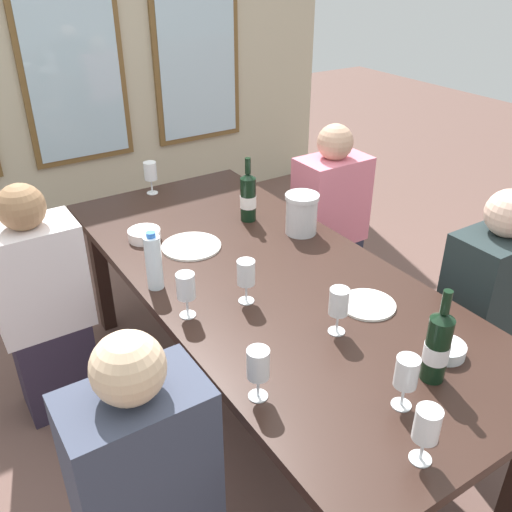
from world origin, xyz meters
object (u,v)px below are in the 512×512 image
water_bottle (154,262)px  wine_glass_3 (186,287)px  metal_pitcher (302,214)px  tasting_bowl_0 (445,350)px  dining_table (265,288)px  seated_person_1 (329,227)px  tasting_bowl_1 (144,235)px  wine_glass_2 (427,427)px  seated_person_0 (44,310)px  wine_glass_4 (150,172)px  wine_glass_1 (339,304)px  white_plate_1 (368,305)px  wine_glass_5 (246,274)px  wine_glass_6 (258,365)px  wine_bottle_0 (248,197)px  white_plate_0 (191,246)px  wine_glass_0 (406,375)px  seated_person_2 (147,500)px  wine_bottle_1 (437,346)px  seated_person_3 (484,318)px

water_bottle → wine_glass_3: size_ratio=1.38×
metal_pitcher → tasting_bowl_0: 0.97m
dining_table → seated_person_1: seated_person_1 is taller
tasting_bowl_0 → water_bottle: bearing=125.1°
metal_pitcher → tasting_bowl_1: size_ratio=1.29×
wine_glass_2 → seated_person_0: size_ratio=0.16×
tasting_bowl_1 → wine_glass_3: wine_glass_3 is taller
wine_glass_4 → seated_person_1: size_ratio=0.16×
wine_glass_4 → seated_person_1: 1.02m
tasting_bowl_1 → wine_glass_1: 1.05m
white_plate_1 → wine_glass_1: bearing=-163.2°
wine_glass_3 → seated_person_1: bearing=27.5°
metal_pitcher → water_bottle: (-0.76, -0.07, 0.02)m
wine_glass_5 → tasting_bowl_1: bearing=100.4°
wine_glass_1 → seated_person_1: size_ratio=0.16×
white_plate_1 → dining_table: bearing=116.0°
tasting_bowl_1 → wine_glass_6: wine_glass_6 is taller
seated_person_1 → wine_bottle_0: bearing=-174.7°
white_plate_0 → wine_glass_3: size_ratio=1.52×
white_plate_1 → wine_glass_0: bearing=-121.8°
water_bottle → wine_glass_3: (0.02, -0.24, 0.01)m
white_plate_1 → tasting_bowl_1: bearing=117.3°
wine_glass_4 → wine_glass_6: 1.64m
wine_glass_5 → seated_person_2: bearing=-144.3°
white_plate_1 → water_bottle: (-0.61, 0.55, 0.11)m
seated_person_1 → wine_bottle_1: bearing=-117.6°
wine_glass_4 → seated_person_3: seated_person_3 is taller
water_bottle → wine_glass_3: bearing=-85.7°
dining_table → seated_person_3: bearing=-33.4°
dining_table → white_plate_0: 0.40m
tasting_bowl_1 → wine_glass_6: (-0.11, -1.12, 0.10)m
wine_glass_2 → wine_glass_5: same height
wine_glass_6 → seated_person_3: bearing=2.9°
white_plate_1 → wine_glass_4: (-0.24, 1.42, 0.12)m
seated_person_0 → tasting_bowl_0: bearing=-52.7°
wine_glass_1 → wine_bottle_0: bearing=76.7°
metal_pitcher → tasting_bowl_0: (-0.13, -0.96, -0.08)m
wine_glass_4 → seated_person_1: bearing=-31.4°
metal_pitcher → water_bottle: 0.76m
tasting_bowl_1 → seated_person_2: bearing=-113.6°
white_plate_0 → wine_glass_5: (-0.02, -0.49, 0.12)m
wine_glass_6 → wine_glass_3: bearing=88.7°
metal_pitcher → wine_glass_3: 0.80m
tasting_bowl_1 → wine_glass_3: size_ratio=0.84×
metal_pitcher → wine_glass_0: 1.13m
white_plate_1 → wine_glass_1: wine_glass_1 is taller
wine_glass_3 → seated_person_2: seated_person_2 is taller
wine_glass_2 → wine_glass_4: size_ratio=1.00×
wine_glass_0 → seated_person_3: seated_person_3 is taller
seated_person_0 → metal_pitcher: bearing=-16.8°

